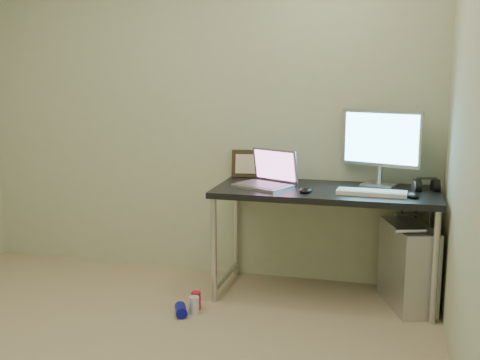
% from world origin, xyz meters
% --- Properties ---
extents(wall_back, '(3.50, 0.02, 2.50)m').
position_xyz_m(wall_back, '(0.00, 1.75, 1.25)').
color(wall_back, beige).
rests_on(wall_back, ground).
extents(desk, '(1.47, 0.64, 0.75)m').
position_xyz_m(desk, '(0.98, 1.43, 0.67)').
color(desk, black).
rests_on(desk, ground).
extents(tower_computer, '(0.39, 0.57, 0.58)m').
position_xyz_m(tower_computer, '(1.53, 1.40, 0.27)').
color(tower_computer, silver).
rests_on(tower_computer, ground).
extents(cable_a, '(0.01, 0.16, 0.69)m').
position_xyz_m(cable_a, '(1.48, 1.70, 0.40)').
color(cable_a, black).
rests_on(cable_a, ground).
extents(cable_b, '(0.02, 0.11, 0.71)m').
position_xyz_m(cable_b, '(1.57, 1.68, 0.38)').
color(cable_b, black).
rests_on(cable_b, ground).
extents(can_red, '(0.08, 0.08, 0.11)m').
position_xyz_m(can_red, '(0.21, 1.00, 0.06)').
color(can_red, red).
rests_on(can_red, ground).
extents(can_white, '(0.07, 0.07, 0.12)m').
position_xyz_m(can_white, '(0.23, 0.92, 0.06)').
color(can_white, silver).
rests_on(can_white, ground).
extents(can_blue, '(0.12, 0.15, 0.07)m').
position_xyz_m(can_blue, '(0.15, 0.87, 0.04)').
color(can_blue, '#0D10AD').
rests_on(can_blue, ground).
extents(laptop, '(0.44, 0.41, 0.25)m').
position_xyz_m(laptop, '(0.59, 1.43, 0.81)').
color(laptop, silver).
rests_on(laptop, desk).
extents(monitor, '(0.54, 0.22, 0.52)m').
position_xyz_m(monitor, '(1.32, 1.62, 1.05)').
color(monitor, silver).
rests_on(monitor, desk).
extents(keyboard, '(0.44, 0.16, 0.03)m').
position_xyz_m(keyboard, '(1.28, 1.32, 0.76)').
color(keyboard, white).
rests_on(keyboard, desk).
extents(mouse_right, '(0.09, 0.13, 0.04)m').
position_xyz_m(mouse_right, '(1.53, 1.30, 0.77)').
color(mouse_right, black).
rests_on(mouse_right, desk).
extents(mouse_left, '(0.10, 0.14, 0.04)m').
position_xyz_m(mouse_left, '(0.87, 1.29, 0.77)').
color(mouse_left, black).
rests_on(mouse_left, desk).
extents(headphones, '(0.19, 0.11, 0.11)m').
position_xyz_m(headphones, '(1.62, 1.53, 0.78)').
color(headphones, black).
rests_on(headphones, desk).
extents(picture_frame, '(0.26, 0.10, 0.20)m').
position_xyz_m(picture_frame, '(0.38, 1.72, 0.85)').
color(picture_frame, black).
rests_on(picture_frame, desk).
extents(webcam, '(0.05, 0.04, 0.13)m').
position_xyz_m(webcam, '(0.62, 1.72, 0.85)').
color(webcam, silver).
rests_on(webcam, desk).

